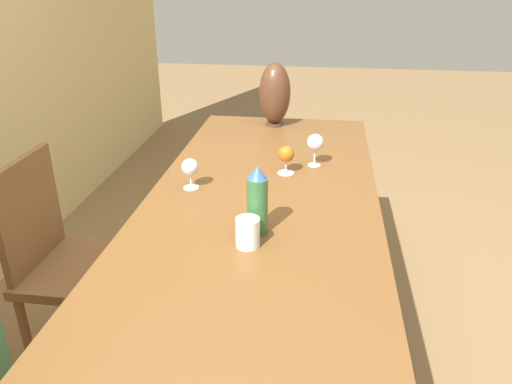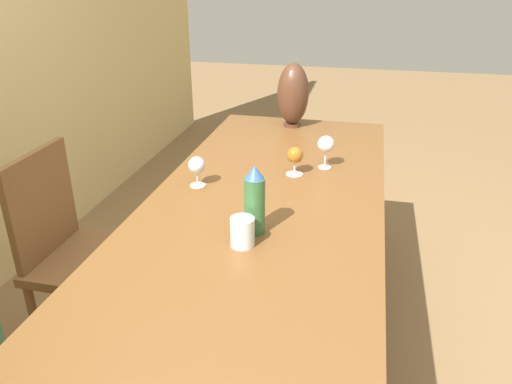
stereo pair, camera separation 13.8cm
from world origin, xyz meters
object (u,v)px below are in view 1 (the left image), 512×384
wine_glass_1 (286,155)px  vase (275,94)px  wine_glass_2 (190,168)px  chair_far (68,257)px  water_bottle (257,201)px  water_tumbler (247,232)px  wine_glass_3 (315,143)px

wine_glass_1 → vase: bearing=10.0°
wine_glass_2 → chair_far: 0.62m
water_bottle → vase: vase is taller
water_tumbler → chair_far: bearing=72.1°
wine_glass_1 → wine_glass_2: (-0.20, 0.36, 0.00)m
wine_glass_1 → wine_glass_2: bearing=119.4°
wine_glass_2 → chair_far: size_ratio=0.13×
wine_glass_1 → wine_glass_3: size_ratio=0.85×
wine_glass_2 → wine_glass_1: bearing=-60.6°
vase → water_bottle: bearing=-176.8°
water_bottle → water_tumbler: water_bottle is taller
wine_glass_1 → wine_glass_2: same height
water_bottle → wine_glass_3: bearing=-15.0°
vase → wine_glass_1: (-0.68, -0.12, -0.09)m
wine_glass_3 → wine_glass_1: bearing=132.5°
water_tumbler → wine_glass_3: bearing=-14.8°
wine_glass_3 → chair_far: (-0.47, 0.96, -0.37)m
vase → wine_glass_2: vase is taller
water_bottle → wine_glass_3: 0.65m
water_tumbler → wine_glass_1: wine_glass_1 is taller
water_tumbler → wine_glass_1: 0.62m
wine_glass_2 → water_bottle: bearing=-135.9°
chair_far → wine_glass_2: bearing=-71.7°
wine_glass_1 → wine_glass_3: wine_glass_3 is taller
wine_glass_1 → wine_glass_2: size_ratio=0.99×
water_tumbler → wine_glass_2: bearing=35.0°
vase → chair_far: 1.35m
wine_glass_1 → wine_glass_3: bearing=-47.5°
vase → chair_far: vase is taller
vase → wine_glass_3: size_ratio=2.36×
water_bottle → water_tumbler: 0.12m
water_bottle → water_tumbler: size_ratio=2.47×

